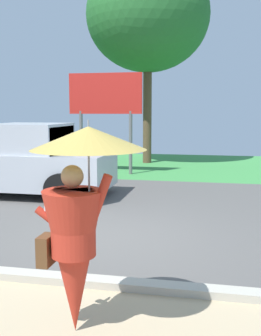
% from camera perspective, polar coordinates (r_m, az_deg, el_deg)
% --- Properties ---
extents(ground_plane, '(40.00, 22.00, 0.20)m').
position_cam_1_polar(ground_plane, '(10.18, 0.69, -4.87)').
color(ground_plane, '#565451').
extents(monk_pedestrian, '(1.13, 1.10, 2.13)m').
position_cam_1_polar(monk_pedestrian, '(4.07, -7.34, -7.37)').
color(monk_pedestrian, '#B22D1E').
rests_on(monk_pedestrian, ground_plane).
extents(pickup_truck, '(5.20, 2.28, 1.88)m').
position_cam_1_polar(pickup_truck, '(11.32, -15.79, 0.85)').
color(pickup_truck, '#ADB2BA').
rests_on(pickup_truck, ground_plane).
extents(roadside_billboard, '(2.60, 0.12, 3.50)m').
position_cam_1_polar(roadside_billboard, '(14.49, -3.52, 9.28)').
color(roadside_billboard, slate).
rests_on(roadside_billboard, ground_plane).
extents(tree_center_back, '(5.04, 5.04, 8.37)m').
position_cam_1_polar(tree_center_back, '(17.91, 2.42, 20.36)').
color(tree_center_back, brown).
rests_on(tree_center_back, ground_plane).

